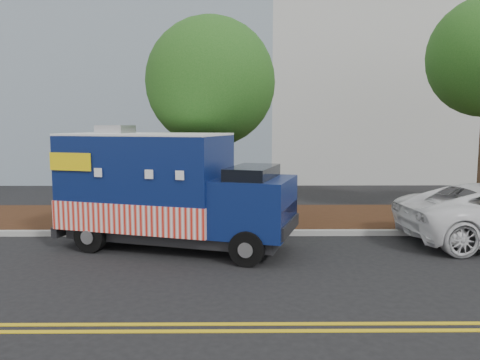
{
  "coord_description": "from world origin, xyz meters",
  "views": [
    {
      "loc": [
        0.21,
        -11.44,
        3.13
      ],
      "look_at": [
        0.31,
        0.6,
        1.67
      ],
      "focal_mm": 35.0,
      "sensor_mm": 36.0,
      "label": 1
    }
  ],
  "objects": [
    {
      "name": "ground",
      "position": [
        0.0,
        0.0,
        0.0
      ],
      "size": [
        120.0,
        120.0,
        0.0
      ],
      "primitive_type": "plane",
      "color": "black",
      "rests_on": "ground"
    },
    {
      "name": "curb",
      "position": [
        0.0,
        1.4,
        0.07
      ],
      "size": [
        120.0,
        0.18,
        0.15
      ],
      "primitive_type": "cube",
      "color": "#9E9E99",
      "rests_on": "ground"
    },
    {
      "name": "mulch_strip",
      "position": [
        0.0,
        3.5,
        0.07
      ],
      "size": [
        120.0,
        4.0,
        0.15
      ],
      "primitive_type": "cube",
      "color": "black",
      "rests_on": "ground"
    },
    {
      "name": "centerline_near",
      "position": [
        0.0,
        -4.45,
        0.01
      ],
      "size": [
        120.0,
        0.1,
        0.01
      ],
      "primitive_type": "cube",
      "color": "gold",
      "rests_on": "ground"
    },
    {
      "name": "centerline_far",
      "position": [
        0.0,
        -4.7,
        0.01
      ],
      "size": [
        120.0,
        0.1,
        0.01
      ],
      "primitive_type": "cube",
      "color": "gold",
      "rests_on": "ground"
    },
    {
      "name": "tree_b",
      "position": [
        -0.56,
        2.86,
        4.35
      ],
      "size": [
        3.89,
        3.89,
        6.31
      ],
      "color": "#38281C",
      "rests_on": "ground"
    },
    {
      "name": "sign_post",
      "position": [
        -3.18,
        1.72,
        1.2
      ],
      "size": [
        0.06,
        0.06,
        2.4
      ],
      "primitive_type": "cube",
      "color": "#473828",
      "rests_on": "ground"
    },
    {
      "name": "food_truck",
      "position": [
        -1.57,
        0.2,
        1.4
      ],
      "size": [
        6.19,
        3.72,
        3.08
      ],
      "rotation": [
        0.0,
        0.0,
        -0.3
      ],
      "color": "black",
      "rests_on": "ground"
    }
  ]
}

